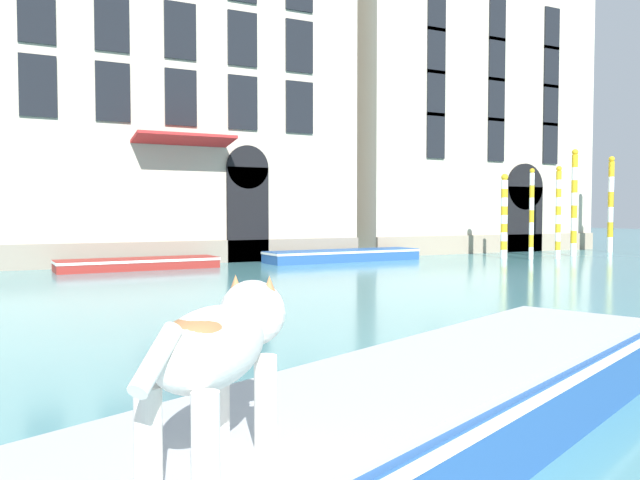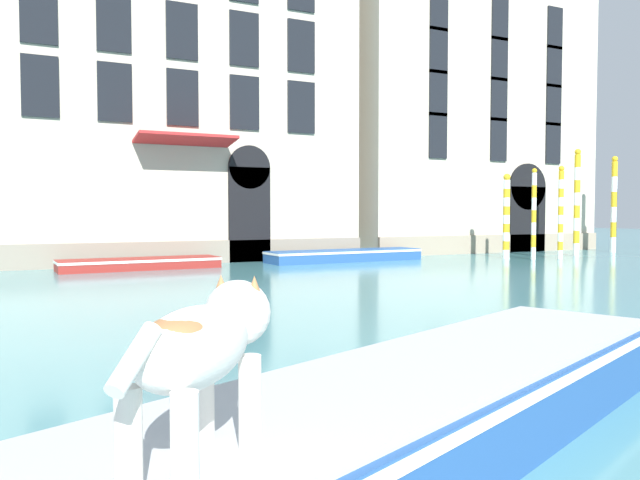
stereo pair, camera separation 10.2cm
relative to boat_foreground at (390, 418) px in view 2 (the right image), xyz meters
name	(u,v)px [view 2 (the right image)]	position (x,y,z in m)	size (l,w,h in m)	color
palazzo_left	(164,91)	(2.94, 21.20, 6.26)	(14.30, 7.40, 13.24)	#BCB29E
palazzo_right	(456,118)	(17.33, 21.20, 6.15)	(12.63, 6.13, 13.03)	#BCB29E
boat_foreground	(390,418)	(0.00, 0.00, 0.00)	(8.08, 4.55, 0.65)	#234C8C
dog_on_deck	(204,346)	(-1.63, -0.94, 0.86)	(0.96, 1.02, 0.86)	silver
boat_moored_near_palazzo	(140,263)	(1.17, 16.82, -0.15)	(5.13, 1.59, 0.36)	maroon
boat_moored_far	(345,255)	(8.72, 16.85, -0.12)	(6.20, 1.69, 0.43)	#234C8C
mooring_pole_0	(506,216)	(15.14, 15.23, 1.36)	(0.28, 0.28, 3.37)	white
mooring_pole_1	(534,214)	(15.69, 14.32, 1.44)	(0.19, 0.19, 3.55)	white
mooring_pole_3	(577,202)	(18.87, 15.08, 1.93)	(0.26, 0.26, 4.51)	white
mooring_pole_4	(561,212)	(16.86, 14.08, 1.51)	(0.21, 0.21, 3.67)	white
mooring_pole_5	(614,204)	(22.32, 16.03, 1.89)	(0.27, 0.27, 4.42)	white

